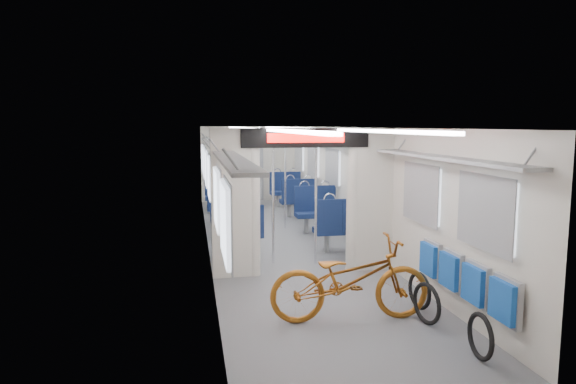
% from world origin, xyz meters
% --- Properties ---
extents(carriage, '(12.00, 12.02, 2.31)m').
position_xyz_m(carriage, '(0.00, -0.27, 1.50)').
color(carriage, '#515456').
rests_on(carriage, ground).
extents(bicycle, '(1.97, 0.78, 1.02)m').
position_xyz_m(bicycle, '(0.11, -4.10, 0.51)').
color(bicycle, '#955215').
rests_on(bicycle, ground).
extents(flip_bench, '(0.12, 2.08, 0.49)m').
position_xyz_m(flip_bench, '(1.35, -4.48, 0.58)').
color(flip_bench, gray).
rests_on(flip_bench, carriage).
extents(bike_hoop_a, '(0.07, 0.49, 0.49)m').
position_xyz_m(bike_hoop_a, '(1.08, -5.35, 0.22)').
color(bike_hoop_a, black).
rests_on(bike_hoop_a, ground).
extents(bike_hoop_b, '(0.15, 0.51, 0.51)m').
position_xyz_m(bike_hoop_b, '(0.96, -4.38, 0.23)').
color(bike_hoop_b, black).
rests_on(bike_hoop_b, ground).
extents(bike_hoop_c, '(0.12, 0.49, 0.49)m').
position_xyz_m(bike_hoop_c, '(1.10, -3.90, 0.22)').
color(bike_hoop_c, black).
rests_on(bike_hoop_c, ground).
extents(seat_bay_near_left, '(0.88, 1.91, 1.05)m').
position_xyz_m(seat_bay_near_left, '(-0.93, -0.03, 0.52)').
color(seat_bay_near_left, '#0E1A3E').
rests_on(seat_bay_near_left, ground).
extents(seat_bay_near_right, '(0.93, 2.18, 1.13)m').
position_xyz_m(seat_bay_near_right, '(0.93, 0.07, 0.56)').
color(seat_bay_near_right, '#0E1A3E').
rests_on(seat_bay_near_right, ground).
extents(seat_bay_far_left, '(0.92, 2.14, 1.12)m').
position_xyz_m(seat_bay_far_left, '(-0.93, 3.11, 0.55)').
color(seat_bay_far_left, '#0E1A3E').
rests_on(seat_bay_far_left, ground).
extents(seat_bay_far_right, '(0.91, 2.09, 1.11)m').
position_xyz_m(seat_bay_far_right, '(0.93, 3.79, 0.55)').
color(seat_bay_far_right, '#0E1A3E').
rests_on(seat_bay_far_right, ground).
extents(stanchion_near_left, '(0.04, 0.04, 2.30)m').
position_xyz_m(stanchion_near_left, '(-0.39, -1.36, 1.15)').
color(stanchion_near_left, silver).
rests_on(stanchion_near_left, ground).
extents(stanchion_near_right, '(0.04, 0.04, 2.30)m').
position_xyz_m(stanchion_near_right, '(0.31, -1.53, 1.15)').
color(stanchion_near_right, silver).
rests_on(stanchion_near_right, ground).
extents(stanchion_far_left, '(0.04, 0.04, 2.30)m').
position_xyz_m(stanchion_far_left, '(-0.24, 1.56, 1.15)').
color(stanchion_far_left, silver).
rests_on(stanchion_far_left, ground).
extents(stanchion_far_right, '(0.04, 0.04, 2.30)m').
position_xyz_m(stanchion_far_right, '(0.34, 1.55, 1.15)').
color(stanchion_far_right, silver).
rests_on(stanchion_far_right, ground).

